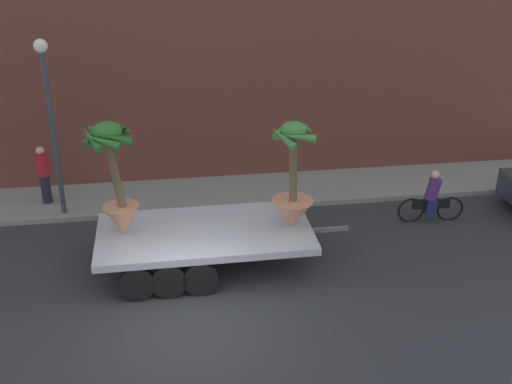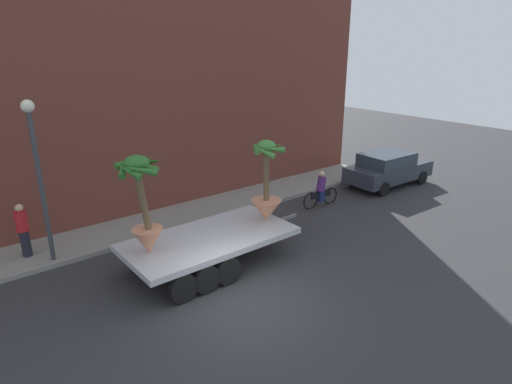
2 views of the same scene
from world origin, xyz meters
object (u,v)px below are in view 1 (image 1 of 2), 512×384
flatbed_trailer (195,239)px  street_lamp (49,107)px  pedestrian_near_gate (44,174)px  potted_palm_rear (293,189)px  potted_palm_middle (116,182)px  cyclist (432,199)px

flatbed_trailer → street_lamp: 5.26m
pedestrian_near_gate → street_lamp: size_ratio=0.35×
flatbed_trailer → potted_palm_rear: bearing=-2.3°
potted_palm_rear → street_lamp: size_ratio=0.55×
potted_palm_middle → cyclist: (8.24, 1.37, -1.65)m
potted_palm_rear → pedestrian_near_gate: size_ratio=1.54×
pedestrian_near_gate → street_lamp: (0.56, -0.76, 2.19)m
flatbed_trailer → potted_palm_rear: potted_palm_rear is taller
potted_palm_rear → pedestrian_near_gate: bearing=148.5°
pedestrian_near_gate → potted_palm_middle: bearing=-58.1°
potted_palm_rear → street_lamp: bearing=151.5°
flatbed_trailer → street_lamp: bearing=138.8°
flatbed_trailer → potted_palm_middle: potted_palm_middle is taller
potted_palm_middle → cyclist: potted_palm_middle is taller
cyclist → potted_palm_rear: bearing=-159.8°
potted_palm_rear → potted_palm_middle: 4.07m
potted_palm_rear → flatbed_trailer: bearing=177.7°
potted_palm_rear → street_lamp: (-5.82, 3.15, 1.27)m
flatbed_trailer → potted_palm_middle: (-1.72, 0.08, 1.56)m
flatbed_trailer → pedestrian_near_gate: pedestrian_near_gate is taller
potted_palm_middle → pedestrian_near_gate: 4.58m
street_lamp → pedestrian_near_gate: bearing=126.4°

